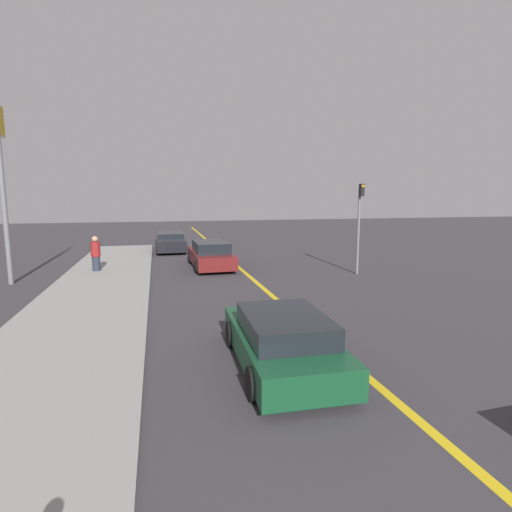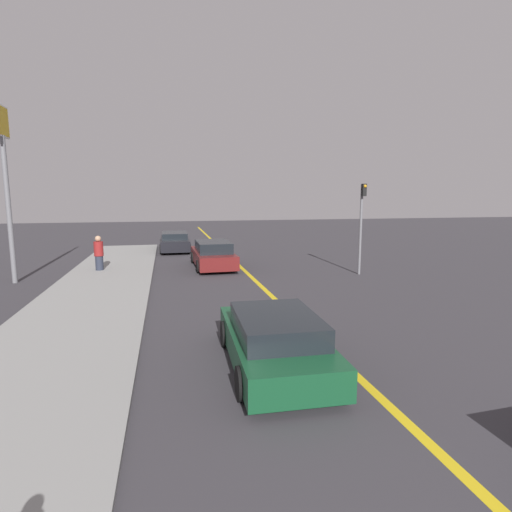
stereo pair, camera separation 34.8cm
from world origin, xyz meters
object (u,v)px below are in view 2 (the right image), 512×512
(traffic_light, at_px, (361,220))
(car_ahead_center, at_px, (274,340))
(car_parked_left_lot, at_px, (175,242))
(car_far_distant, at_px, (213,255))
(roadside_sign, at_px, (4,159))
(pedestrian_mid_group, at_px, (99,253))

(traffic_light, bearing_deg, car_ahead_center, -126.17)
(car_parked_left_lot, bearing_deg, traffic_light, -51.52)
(car_far_distant, xyz_separation_m, roadside_sign, (-8.51, -1.91, 4.41))
(pedestrian_mid_group, height_order, traffic_light, traffic_light)
(car_ahead_center, distance_m, roadside_sign, 14.09)
(car_far_distant, distance_m, pedestrian_mid_group, 5.45)
(car_ahead_center, bearing_deg, pedestrian_mid_group, 115.44)
(car_parked_left_lot, distance_m, pedestrian_mid_group, 7.89)
(car_ahead_center, bearing_deg, car_far_distant, 91.26)
(car_ahead_center, bearing_deg, traffic_light, 55.70)
(car_far_distant, relative_size, roadside_sign, 0.66)
(car_parked_left_lot, distance_m, traffic_light, 13.21)
(car_far_distant, height_order, pedestrian_mid_group, pedestrian_mid_group)
(car_ahead_center, xyz_separation_m, car_far_distant, (0.13, 12.31, 0.06))
(car_ahead_center, distance_m, traffic_light, 11.22)
(car_far_distant, relative_size, traffic_light, 1.15)
(car_ahead_center, height_order, traffic_light, traffic_light)
(car_parked_left_lot, xyz_separation_m, roadside_sign, (-6.75, -8.73, 4.44))
(car_ahead_center, relative_size, car_parked_left_lot, 0.90)
(traffic_light, bearing_deg, car_far_distant, 152.04)
(car_parked_left_lot, bearing_deg, roadside_sign, -127.84)
(traffic_light, bearing_deg, pedestrian_mid_group, 164.70)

